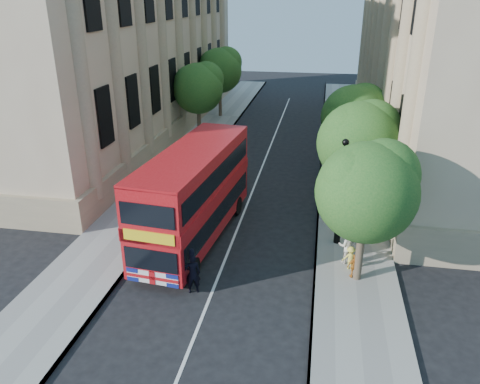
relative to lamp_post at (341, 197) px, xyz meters
The scene contains 17 objects.
ground 8.20m from the lamp_post, 129.81° to the right, with size 120.00×120.00×0.00m, color black.
pavement_right 4.75m from the lamp_post, 79.38° to the left, with size 3.50×80.00×0.12m, color gray.
pavement_left 11.73m from the lamp_post, 159.59° to the left, with size 3.50×80.00×0.12m, color gray.
building_right 21.06m from the lamp_post, 63.95° to the left, with size 12.00×38.00×18.00m, color tan.
building_left 26.82m from the lamp_post, 136.25° to the left, with size 12.00×38.00×18.00m, color tan.
tree_right_near 3.54m from the lamp_post, 74.15° to the right, with size 4.00×4.00×6.08m.
tree_right_mid 3.70m from the lamp_post, 74.48° to the left, with size 4.20×4.20×6.37m.
tree_right_far 9.25m from the lamp_post, 84.67° to the left, with size 4.00×4.00×6.15m.
tree_left_far 19.52m from the lamp_post, 124.35° to the left, with size 4.00×4.00×6.30m.
tree_left_back 26.51m from the lamp_post, 114.51° to the left, with size 4.20×4.20×6.65m.
lamp_post is the anchor object (origin of this frame).
double_decker_bus 6.84m from the lamp_post, behind, with size 3.50×9.88×4.47m.
box_van 8.47m from the lamp_post, 145.88° to the left, with size 1.98×4.63×2.62m.
police_constable 7.80m from the lamp_post, 138.99° to the right, with size 0.63×0.41×1.73m, color black.
woman_pedestrian 2.40m from the lamp_post, 77.68° to the right, with size 0.81×0.63×1.66m, color beige.
child_a 3.54m from the lamp_post, 77.60° to the right, with size 0.63×0.26×1.08m, color #C57322.
child_b 2.99m from the lamp_post, 77.10° to the right, with size 0.69×0.40×1.06m, color #F2E252.
Camera 1 is at (3.91, -14.29, 11.11)m, focal length 35.00 mm.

